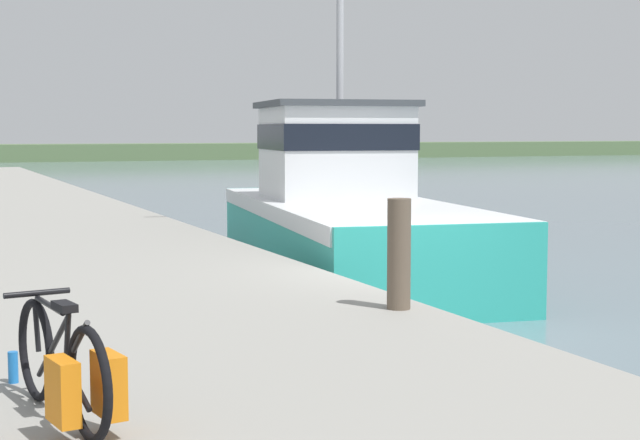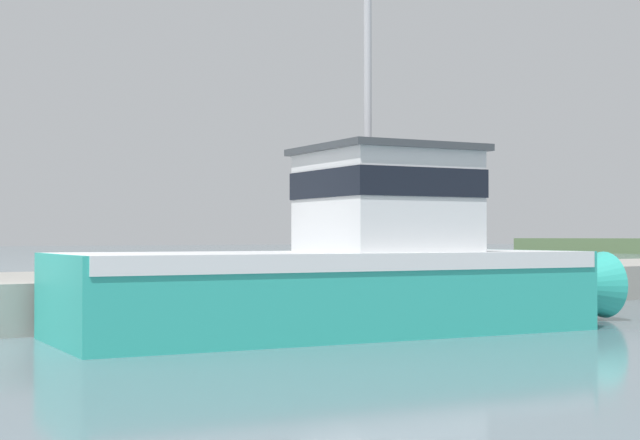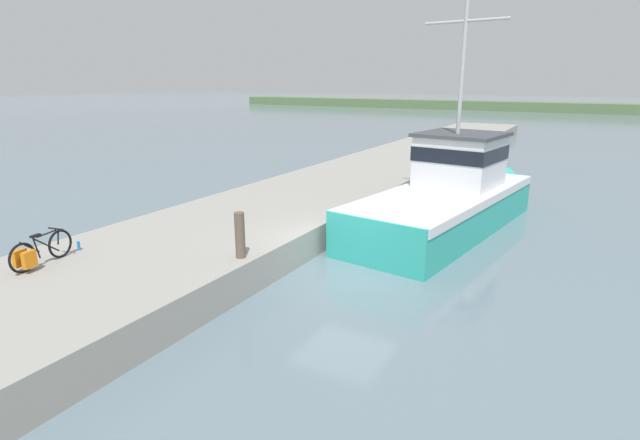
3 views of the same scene
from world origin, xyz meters
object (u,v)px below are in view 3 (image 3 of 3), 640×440
at_px(water_bottle_by_bike, 79,246).
at_px(mooring_post, 240,235).
at_px(fishing_boat_main, 450,195).
at_px(bicycle_touring, 36,252).

bearing_deg(water_bottle_by_bike, mooring_post, 21.68).
bearing_deg(fishing_boat_main, water_bottle_by_bike, -117.36).
xyz_separation_m(bicycle_touring, mooring_post, (3.72, 2.79, 0.22)).
distance_m(fishing_boat_main, water_bottle_by_bike, 11.86).
height_order(fishing_boat_main, water_bottle_by_bike, fishing_boat_main).
distance_m(bicycle_touring, water_bottle_by_bike, 1.26).
height_order(fishing_boat_main, mooring_post, fishing_boat_main).
xyz_separation_m(bicycle_touring, water_bottle_by_bike, (-0.22, 1.22, -0.24)).
relative_size(fishing_boat_main, mooring_post, 9.85).
bearing_deg(mooring_post, water_bottle_by_bike, -158.32).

